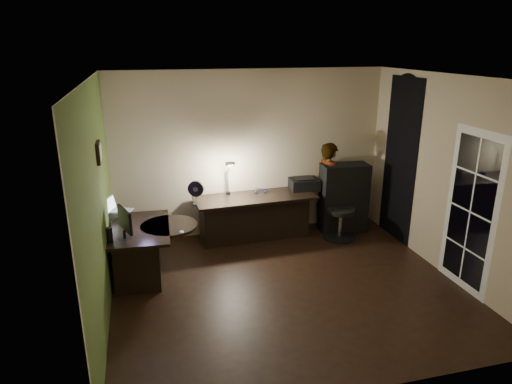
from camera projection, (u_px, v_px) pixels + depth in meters
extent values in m
cube|color=black|center=(287.00, 287.00, 6.05)|extent=(4.50, 4.00, 0.01)
cube|color=silver|center=(292.00, 77.00, 5.21)|extent=(4.50, 4.00, 0.01)
cube|color=tan|center=(250.00, 154.00, 7.48)|extent=(4.50, 0.01, 2.70)
cube|color=tan|center=(365.00, 261.00, 3.79)|extent=(4.50, 0.01, 2.70)
cube|color=tan|center=(97.00, 205.00, 5.10)|extent=(0.01, 4.00, 2.70)
cube|color=tan|center=(447.00, 177.00, 6.16)|extent=(0.01, 4.00, 2.70)
cube|color=#4B6327|center=(99.00, 205.00, 5.10)|extent=(0.00, 4.00, 2.70)
cube|color=black|center=(400.00, 161.00, 7.24)|extent=(0.01, 0.90, 2.60)
cube|color=white|center=(471.00, 212.00, 5.75)|extent=(0.02, 0.92, 2.10)
cube|color=black|center=(99.00, 152.00, 5.37)|extent=(0.04, 0.30, 0.25)
cube|color=black|center=(142.00, 252.00, 6.23)|extent=(0.83, 1.28, 0.72)
cube|color=black|center=(255.00, 218.00, 7.44)|extent=(1.98, 0.78, 0.73)
cube|color=black|center=(344.00, 198.00, 7.71)|extent=(0.80, 0.44, 1.17)
cube|color=silver|center=(119.00, 215.00, 6.45)|extent=(0.32, 0.29, 0.11)
cube|color=silver|center=(121.00, 204.00, 6.41)|extent=(0.39, 0.38, 0.21)
cube|color=black|center=(124.00, 228.00, 5.74)|extent=(0.23, 0.45, 0.29)
ellipsoid|color=silver|center=(182.00, 232.00, 5.96)|extent=(0.08, 0.10, 0.03)
cube|color=black|center=(141.00, 233.00, 5.94)|extent=(0.08, 0.12, 0.01)
cube|color=black|center=(134.00, 243.00, 5.65)|extent=(0.08, 0.11, 0.01)
cylinder|color=black|center=(109.00, 235.00, 5.65)|extent=(0.09, 0.09, 0.20)
cube|color=silver|center=(121.00, 235.00, 5.88)|extent=(0.25, 0.28, 0.01)
cube|color=black|center=(196.00, 193.00, 6.93)|extent=(0.27, 0.21, 0.38)
cube|color=navy|center=(260.00, 191.00, 7.48)|extent=(0.22, 0.15, 0.09)
cube|color=black|center=(304.00, 184.00, 7.66)|extent=(0.49, 0.40, 0.21)
cube|color=black|center=(228.00, 176.00, 7.31)|extent=(0.21, 0.31, 0.64)
cube|color=black|center=(341.00, 210.00, 7.42)|extent=(0.65, 0.65, 0.96)
imported|color=#D8A88C|center=(329.00, 186.00, 7.74)|extent=(0.44, 0.59, 1.52)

